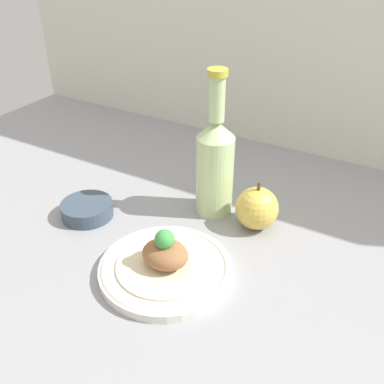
{
  "coord_description": "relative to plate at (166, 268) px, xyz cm",
  "views": [
    {
      "loc": [
        23.19,
        -51.13,
        51.58
      ],
      "look_at": [
        -10.09,
        6.75,
        10.19
      ],
      "focal_mm": 42.0,
      "sensor_mm": 36.0,
      "label": 1
    }
  ],
  "objects": [
    {
      "name": "apple",
      "position": [
        7.82,
        19.96,
        3.15
      ],
      "size": [
        8.26,
        8.26,
        9.84
      ],
      "color": "gold",
      "rests_on": "ground_plane"
    },
    {
      "name": "plate",
      "position": [
        0.0,
        0.0,
        0.0
      ],
      "size": [
        22.54,
        22.54,
        1.85
      ],
      "color": "silver",
      "rests_on": "ground_plane"
    },
    {
      "name": "cider_bottle",
      "position": [
        -1.82,
        20.89,
        9.94
      ],
      "size": [
        7.37,
        7.37,
        29.11
      ],
      "color": "#B7D18E",
      "rests_on": "ground_plane"
    },
    {
      "name": "plated_food",
      "position": [
        -0.0,
        0.0,
        2.67
      ],
      "size": [
        16.58,
        16.58,
        7.23
      ],
      "color": "beige",
      "rests_on": "plate"
    },
    {
      "name": "dipping_bowl",
      "position": [
        -22.77,
        6.46,
        0.51
      ],
      "size": [
        10.26,
        10.26,
        3.0
      ],
      "color": "#384756",
      "rests_on": "ground_plane"
    },
    {
      "name": "ground_plane",
      "position": [
        9.18,
        3.69,
        -2.99
      ],
      "size": [
        180.0,
        110.0,
        4.0
      ],
      "primitive_type": "cube",
      "color": "gray"
    }
  ]
}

